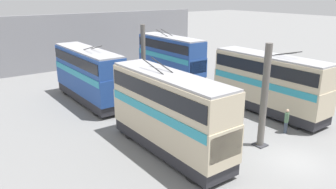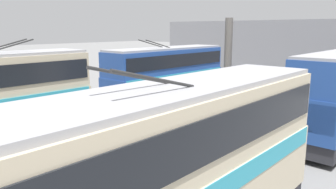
% 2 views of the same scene
% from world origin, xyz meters
% --- Properties ---
extents(ground_plane, '(240.00, 240.00, 0.00)m').
position_xyz_m(ground_plane, '(0.00, 0.00, 0.00)').
color(ground_plane, slate).
extents(depot_back_wall, '(0.50, 36.00, 7.11)m').
position_xyz_m(depot_back_wall, '(32.38, 0.00, 3.56)').
color(depot_back_wall, gray).
rests_on(depot_back_wall, ground_plane).
extents(support_column_near, '(0.81, 0.81, 6.87)m').
position_xyz_m(support_column_near, '(2.59, 0.00, 3.31)').
color(support_column_near, '#605B56').
rests_on(support_column_near, ground_plane).
extents(support_column_far, '(0.81, 0.81, 6.87)m').
position_xyz_m(support_column_far, '(17.12, 0.00, 3.31)').
color(support_column_far, '#605B56').
rests_on(support_column_far, ground_plane).
extents(bus_left_near, '(10.27, 2.54, 5.57)m').
position_xyz_m(bus_left_near, '(6.37, -5.48, 2.81)').
color(bus_left_near, black).
rests_on(bus_left_near, ground_plane).
extents(bus_left_far, '(9.74, 2.54, 5.61)m').
position_xyz_m(bus_left_far, '(20.02, -5.48, 2.85)').
color(bus_left_far, black).
rests_on(bus_left_far, ground_plane).
extents(bus_right_near, '(9.88, 2.54, 5.78)m').
position_xyz_m(bus_right_near, '(5.45, 5.48, 2.93)').
color(bus_right_near, black).
rests_on(bus_right_near, ground_plane).
extents(bus_right_far, '(10.26, 2.54, 5.56)m').
position_xyz_m(bus_right_far, '(17.84, 5.48, 2.82)').
color(bus_right_far, black).
rests_on(bus_right_far, ground_plane).
extents(person_by_right_row, '(0.40, 0.48, 1.74)m').
position_xyz_m(person_by_right_row, '(2.75, 3.50, 0.93)').
color(person_by_right_row, '#473D33').
rests_on(person_by_right_row, ground_plane).
extents(person_by_left_row, '(0.39, 0.48, 1.83)m').
position_xyz_m(person_by_left_row, '(2.82, -3.13, 0.98)').
color(person_by_left_row, '#384251').
rests_on(person_by_left_row, ground_plane).
extents(oil_drum, '(0.59, 0.59, 0.88)m').
position_xyz_m(oil_drum, '(4.78, 3.09, 0.44)').
color(oil_drum, '#B28E23').
rests_on(oil_drum, ground_plane).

